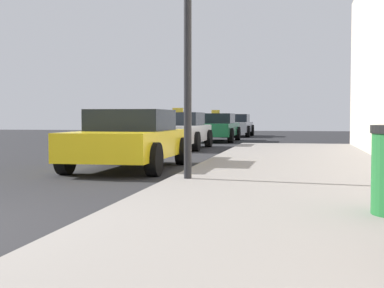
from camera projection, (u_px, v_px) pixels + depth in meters
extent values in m
cube|color=gray|center=(296.00, 246.00, 4.46)|extent=(4.00, 32.00, 0.15)
cylinder|color=black|center=(188.00, 62.00, 8.60)|extent=(0.12, 0.12, 3.64)
cube|color=yellow|center=(129.00, 144.00, 11.76)|extent=(1.77, 4.01, 0.55)
cube|color=black|center=(132.00, 120.00, 11.93)|extent=(1.55, 1.80, 0.45)
cylinder|color=black|center=(154.00, 159.00, 10.35)|extent=(0.22, 0.64, 0.64)
cylinder|color=black|center=(65.00, 158.00, 10.68)|extent=(0.22, 0.64, 0.64)
cylinder|color=black|center=(182.00, 151.00, 12.87)|extent=(0.22, 0.64, 0.64)
cylinder|color=black|center=(109.00, 150.00, 13.20)|extent=(0.22, 0.64, 0.64)
cube|color=white|center=(177.00, 133.00, 19.30)|extent=(1.83, 4.04, 0.55)
cube|color=black|center=(178.00, 119.00, 19.47)|extent=(1.61, 1.82, 0.45)
cube|color=yellow|center=(178.00, 110.00, 19.46)|extent=(0.36, 0.14, 0.16)
cylinder|color=black|center=(196.00, 141.00, 17.87)|extent=(0.22, 0.64, 0.64)
cylinder|color=black|center=(141.00, 141.00, 18.21)|extent=(0.22, 0.64, 0.64)
cylinder|color=black|center=(208.00, 138.00, 20.41)|extent=(0.22, 0.64, 0.64)
cylinder|color=black|center=(160.00, 138.00, 20.75)|extent=(0.22, 0.64, 0.64)
cube|color=#196638|center=(215.00, 129.00, 25.15)|extent=(1.78, 4.39, 0.55)
cube|color=black|center=(216.00, 118.00, 25.34)|extent=(1.57, 1.98, 0.45)
cube|color=yellow|center=(216.00, 112.00, 25.32)|extent=(0.36, 0.14, 0.16)
cylinder|color=black|center=(231.00, 136.00, 23.61)|extent=(0.22, 0.64, 0.64)
cylinder|color=black|center=(190.00, 135.00, 23.95)|extent=(0.22, 0.64, 0.64)
cylinder|color=black|center=(238.00, 134.00, 26.37)|extent=(0.22, 0.64, 0.64)
cylinder|color=black|center=(201.00, 133.00, 26.70)|extent=(0.22, 0.64, 0.64)
cube|color=#B7B7BF|center=(234.00, 127.00, 31.62)|extent=(1.82, 4.51, 0.55)
cube|color=black|center=(234.00, 118.00, 31.81)|extent=(1.60, 2.03, 0.45)
cylinder|color=black|center=(248.00, 132.00, 30.04)|extent=(0.22, 0.64, 0.64)
cylinder|color=black|center=(214.00, 131.00, 30.38)|extent=(0.22, 0.64, 0.64)
cylinder|color=black|center=(252.00, 130.00, 32.87)|extent=(0.22, 0.64, 0.64)
cylinder|color=black|center=(222.00, 130.00, 33.21)|extent=(0.22, 0.64, 0.64)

